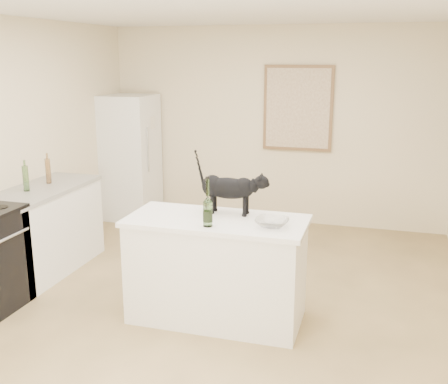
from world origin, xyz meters
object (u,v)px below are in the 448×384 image
fridge (130,157)px  glass_bowl (272,223)px  black_cat (228,191)px  wine_bottle (208,205)px

fridge → glass_bowl: bearing=-46.1°
black_cat → glass_bowl: (0.43, -0.26, -0.17)m
glass_bowl → wine_bottle: bearing=-165.4°
fridge → glass_bowl: size_ratio=6.37×
wine_bottle → glass_bowl: 0.53m
fridge → wine_bottle: size_ratio=4.82×
fridge → glass_bowl: fridge is taller
wine_bottle → fridge: bearing=126.5°
black_cat → wine_bottle: black_cat is taller
wine_bottle → glass_bowl: size_ratio=1.32×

